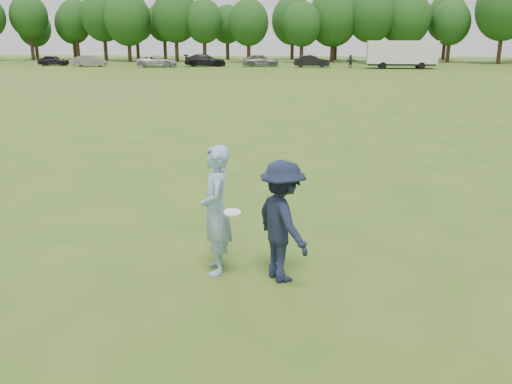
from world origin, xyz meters
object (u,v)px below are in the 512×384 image
Objects in this scene: car_b at (89,61)px; cargo_trailer at (402,53)px; car_a at (54,60)px; car_f at (312,61)px; car_c at (157,61)px; defender at (282,221)px; player_far_d at (351,61)px; thrower at (216,210)px; car_d at (205,60)px; car_e at (261,60)px.

cargo_trailer is (38.44, -0.06, 1.08)m from car_b.
car_f is (33.51, 0.02, 0.06)m from car_a.
car_c reaches higher than car_b.
defender reaches higher than player_far_d.
thrower is 60.08m from player_far_d.
car_b is at bearing 92.50° from car_d.
defender is 61.15m from car_f.
car_e reaches higher than car_d.
car_a is 14.54m from car_c.
defender is at bearing -175.69° from car_e.
car_b is at bearing 94.35° from car_e.
cargo_trailer is at bearing -101.89° from car_d.
car_f is at bearing -97.47° from car_e.
car_d is 0.58× the size of cargo_trailer.
player_far_d is at bearing -101.01° from car_e.
car_c is (-18.53, 59.15, -0.34)m from thrower.
car_e is (7.10, 0.17, 0.01)m from car_d.
defender is 62.14m from car_e.
car_a is 0.93× the size of car_b.
car_e is (-6.91, 61.75, -0.19)m from defender.
thrower is at bearing 178.00° from car_f.
thrower is at bearing -170.15° from car_c.
car_a is at bearing 70.22° from car_b.
thrower reaches higher than player_far_d.
car_e is at bearing -27.63° from defender.
thrower is 61.99m from car_c.
defender is (1.07, -0.17, -0.09)m from thrower.
cargo_trailer is (29.60, -0.04, 1.08)m from car_c.
cargo_trailer reaches higher than car_a.
thrower reaches higher than defender.
thrower is at bearing 47.13° from defender.
car_d reaches higher than car_a.
car_e is (27.12, 0.63, 0.10)m from car_a.
defender is 60.12m from cargo_trailer.
car_e is (12.69, 2.44, 0.07)m from car_c.
player_far_d is 0.31× the size of car_c.
player_far_d reaches higher than car_d.
defender reaches higher than car_c.
car_f reaches higher than car_c.
cargo_trailer is (11.07, 59.11, 0.73)m from thrower.
thrower is 0.53× the size of car_a.
car_b is at bearing 82.36° from car_c.
player_far_d is at bearing -101.34° from car_d.
car_a is 0.89× the size of car_f.
thrower is 0.40× the size of car_d.
car_e is 6.42m from car_f.
defender is at bearing -126.91° from player_far_d.
car_f is (6.40, -0.60, -0.05)m from car_e.
thrower is 0.42× the size of car_c.
car_d is (20.02, 0.46, 0.09)m from car_a.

